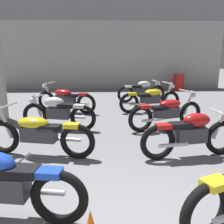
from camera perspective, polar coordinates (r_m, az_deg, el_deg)
The scene contains 10 objects.
back_wall at distance 13.76m, azimuth -1.70°, elevation 12.82°, with size 12.80×0.24×3.60m, color #B2B2AD.
motorcycle_left_row_0 at distance 3.19m, azimuth -23.87°, elevation -15.00°, with size 1.96×0.53×0.88m.
motorcycle_left_row_1 at distance 4.87m, azimuth -16.61°, elevation -4.70°, with size 2.14×0.75×0.97m.
motorcycle_left_row_2 at distance 6.45m, azimuth -12.32°, elevation -0.02°, with size 1.94×0.63×0.88m.
motorcycle_left_row_3 at distance 8.36m, azimuth -10.69°, elevation 3.01°, with size 2.04×1.04×0.97m.
motorcycle_right_row_1 at distance 4.85m, azimuth 17.80°, elevation -4.76°, with size 1.96×0.59×0.88m.
motorcycle_right_row_2 at distance 6.53m, azimuth 12.55°, elevation 0.06°, with size 2.09×0.93×0.97m.
motorcycle_right_row_3 at distance 8.36m, azimuth 8.89°, elevation 3.08°, with size 2.14×0.81×0.97m.
motorcycle_right_row_4 at distance 10.03m, azimuth 6.85°, elevation 4.87°, with size 1.97×0.56×0.88m.
oil_drum at distance 13.68m, azimuth 15.08°, elevation 6.60°, with size 0.59×0.59×0.85m.
Camera 1 is at (-0.29, -1.64, 1.91)m, focal length 39.73 mm.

